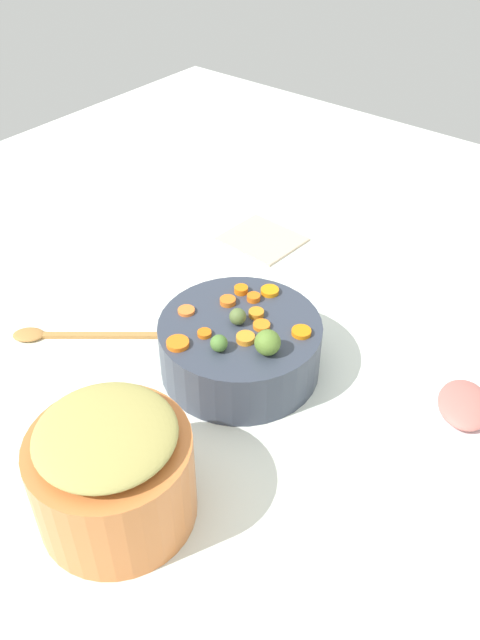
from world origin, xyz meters
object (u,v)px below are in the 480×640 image
at_px(ham_plate, 458,410).
at_px(serving_bowl_carrots, 240,347).
at_px(wooden_spoon, 65,335).
at_px(metal_pot, 114,478).

bearing_deg(ham_plate, serving_bowl_carrots, 22.14).
distance_m(serving_bowl_carrots, wooden_spoon, 0.35).
bearing_deg(serving_bowl_carrots, wooden_spoon, 24.28).
bearing_deg(metal_pot, wooden_spoon, -28.90).
bearing_deg(ham_plate, metal_pot, 58.34).
height_order(metal_pot, wooden_spoon, metal_pot).
relative_size(metal_pot, ham_plate, 1.04).
distance_m(wooden_spoon, ham_plate, 0.74).
bearing_deg(metal_pot, ham_plate, -121.66).
bearing_deg(metal_pot, serving_bowl_carrots, -81.41).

